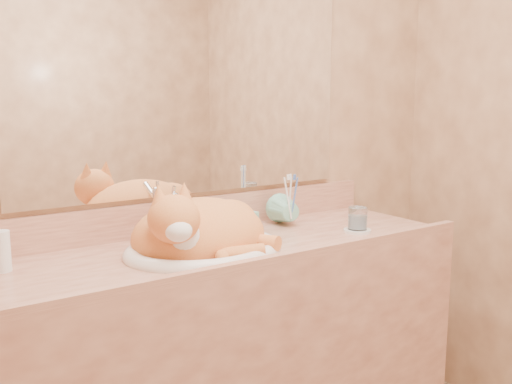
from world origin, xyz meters
TOP-DOWN VIEW (x-y plane):
  - wall_back at (0.00, 1.00)m, footprint 2.40×0.02m
  - vanity_counter at (0.00, 0.72)m, footprint 1.60×0.55m
  - mirror at (0.00, 0.99)m, footprint 1.30×0.02m
  - sink_basin at (-0.11, 0.70)m, footprint 0.55×0.48m
  - faucet at (-0.11, 0.90)m, footprint 0.07×0.13m
  - cat at (-0.13, 0.72)m, footprint 0.49×0.41m
  - soap_dispenser at (0.14, 0.81)m, footprint 0.10×0.10m
  - toothbrush_cup at (0.32, 0.81)m, footprint 0.13×0.13m
  - toothbrushes at (0.32, 0.81)m, footprint 0.03×0.03m
  - saucer at (0.48, 0.63)m, footprint 0.10×0.10m
  - water_glass at (0.48, 0.63)m, footprint 0.07×0.07m
  - lotion_bottle at (-0.68, 0.85)m, footprint 0.05×0.05m

SIDE VIEW (x-z plane):
  - vanity_counter at x=0.00m, z-range 0.00..0.85m
  - saucer at x=0.48m, z-range 0.85..0.86m
  - water_glass at x=0.48m, z-range 0.86..0.94m
  - toothbrush_cup at x=0.32m, z-range 0.85..0.96m
  - lotion_bottle at x=-0.68m, z-range 0.85..0.97m
  - cat at x=-0.13m, z-range 0.80..1.05m
  - sink_basin at x=-0.11m, z-range 0.85..1.01m
  - soap_dispenser at x=0.14m, z-range 0.85..1.02m
  - faucet at x=-0.11m, z-range 0.85..1.02m
  - toothbrushes at x=0.32m, z-range 0.87..1.07m
  - wall_back at x=0.00m, z-range 0.00..2.50m
  - mirror at x=0.00m, z-range 0.99..1.79m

